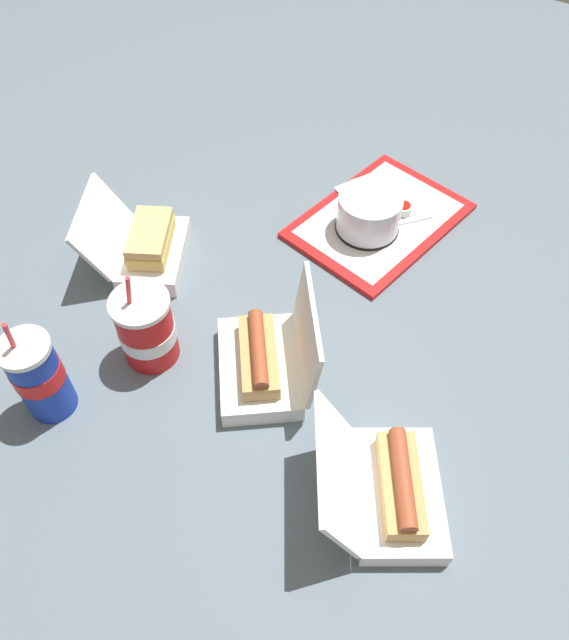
% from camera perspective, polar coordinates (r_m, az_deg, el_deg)
% --- Properties ---
extents(ground_plane, '(3.20, 3.20, 0.00)m').
position_cam_1_polar(ground_plane, '(1.17, -0.14, -1.73)').
color(ground_plane, slate).
extents(food_tray, '(0.41, 0.33, 0.01)m').
position_cam_1_polar(food_tray, '(1.39, 8.65, 9.00)').
color(food_tray, red).
rests_on(food_tray, ground_plane).
extents(cake_container, '(0.14, 0.14, 0.09)m').
position_cam_1_polar(cake_container, '(1.33, 7.78, 9.53)').
color(cake_container, black).
rests_on(cake_container, food_tray).
extents(ketchup_cup, '(0.04, 0.04, 0.02)m').
position_cam_1_polar(ketchup_cup, '(1.40, 10.75, 9.94)').
color(ketchup_cup, white).
rests_on(ketchup_cup, food_tray).
extents(napkin_stack, '(0.13, 0.13, 0.00)m').
position_cam_1_polar(napkin_stack, '(1.44, 7.33, 11.42)').
color(napkin_stack, white).
rests_on(napkin_stack, food_tray).
extents(plastic_fork, '(0.09, 0.08, 0.00)m').
position_cam_1_polar(plastic_fork, '(1.39, 11.33, 8.90)').
color(plastic_fork, white).
rests_on(plastic_fork, food_tray).
extents(clamshell_hotdog_corner, '(0.26, 0.26, 0.18)m').
position_cam_1_polar(clamshell_hotdog_corner, '(1.09, -1.79, -3.74)').
color(clamshell_hotdog_corner, white).
rests_on(clamshell_hotdog_corner, ground_plane).
extents(clamshell_sandwich_front, '(0.26, 0.25, 0.15)m').
position_cam_1_polar(clamshell_sandwich_front, '(1.30, -12.43, 6.58)').
color(clamshell_sandwich_front, white).
rests_on(clamshell_sandwich_front, ground_plane).
extents(clamshell_hotdog_left, '(0.28, 0.28, 0.16)m').
position_cam_1_polar(clamshell_hotdog_left, '(1.00, 9.70, -14.96)').
color(clamshell_hotdog_left, white).
rests_on(clamshell_hotdog_left, ground_plane).
extents(soda_cup_back, '(0.09, 0.09, 0.23)m').
position_cam_1_polar(soda_cup_back, '(1.09, -21.55, -4.78)').
color(soda_cup_back, '#1938B7').
rests_on(soda_cup_back, ground_plane).
extents(soda_cup_right, '(0.10, 0.10, 0.21)m').
position_cam_1_polar(soda_cup_right, '(1.12, -12.51, -0.79)').
color(soda_cup_right, red).
rests_on(soda_cup_right, ground_plane).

